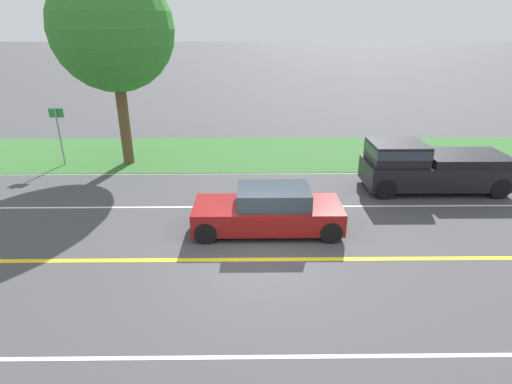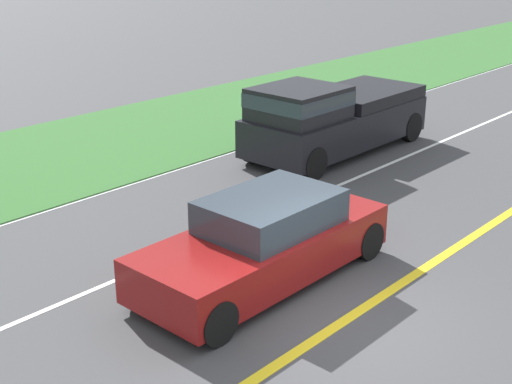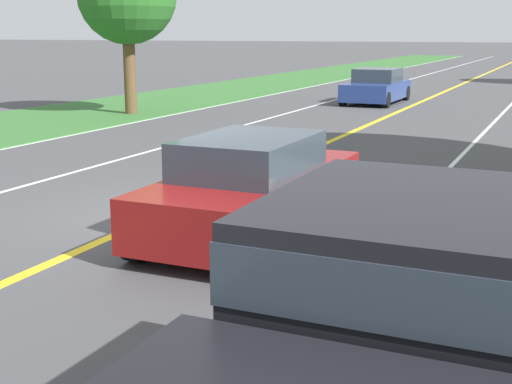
# 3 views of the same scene
# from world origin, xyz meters

# --- Properties ---
(ground_plane) EXTENTS (400.00, 400.00, 0.00)m
(ground_plane) POSITION_xyz_m (0.00, 0.00, 0.00)
(ground_plane) COLOR #424244
(centre_divider_line) EXTENTS (0.18, 160.00, 0.01)m
(centre_divider_line) POSITION_xyz_m (0.00, 0.00, 0.00)
(centre_divider_line) COLOR yellow
(centre_divider_line) RESTS_ON ground
(lane_dash_same_dir) EXTENTS (0.10, 160.00, 0.01)m
(lane_dash_same_dir) POSITION_xyz_m (3.50, 0.00, 0.00)
(lane_dash_same_dir) COLOR white
(lane_dash_same_dir) RESTS_ON ground
(ego_car) EXTENTS (1.80, 4.52, 1.41)m
(ego_car) POSITION_xyz_m (1.74, -0.24, 0.66)
(ego_car) COLOR maroon
(ego_car) RESTS_ON ground
(dog) EXTENTS (0.46, 1.15, 0.84)m
(dog) POSITION_xyz_m (2.88, -0.51, 0.53)
(dog) COLOR #D1B784
(dog) RESTS_ON ground
(oncoming_car) EXTENTS (1.93, 4.23, 1.38)m
(oncoming_car) POSITION_xyz_m (-1.60, 19.29, 0.64)
(oncoming_car) COLOR navy
(oncoming_car) RESTS_ON ground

